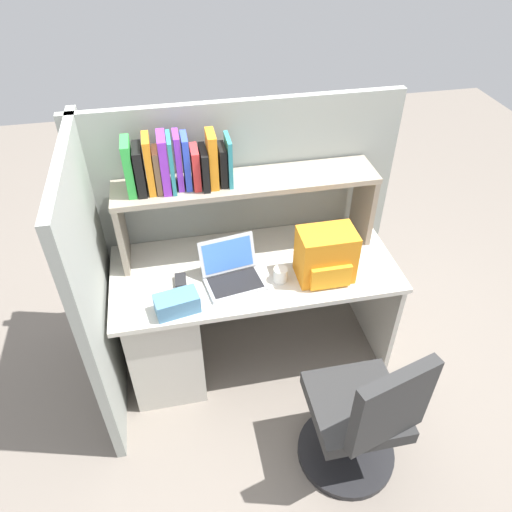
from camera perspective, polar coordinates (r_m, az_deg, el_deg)
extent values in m
plane|color=slate|center=(3.26, -0.18, -11.03)|extent=(8.00, 8.00, 0.00)
cube|color=beige|center=(2.75, -0.21, -1.52)|extent=(1.60, 0.70, 0.03)
cube|color=beige|center=(2.98, -10.73, -8.18)|extent=(0.40, 0.64, 0.70)
cube|color=beige|center=(3.20, 13.68, -4.59)|extent=(0.03, 0.64, 0.70)
cube|color=#939991|center=(3.01, -1.63, 4.02)|extent=(1.84, 0.05, 1.55)
cube|color=#939991|center=(2.68, -18.14, -3.53)|extent=(0.05, 1.06, 1.55)
cube|color=gray|center=(2.75, -15.52, 2.86)|extent=(0.03, 0.28, 0.42)
cube|color=gray|center=(2.95, 12.53, 6.10)|extent=(0.03, 0.28, 0.42)
cube|color=gray|center=(2.64, -1.09, 8.68)|extent=(1.44, 0.28, 0.03)
cube|color=green|center=(2.54, -14.72, 10.07)|extent=(0.04, 0.17, 0.28)
cube|color=black|center=(2.55, -13.52, 9.85)|extent=(0.04, 0.17, 0.25)
cube|color=orange|center=(2.53, -12.47, 10.48)|extent=(0.04, 0.15, 0.30)
cube|color=olive|center=(2.54, -11.53, 9.86)|extent=(0.03, 0.13, 0.23)
cube|color=purple|center=(2.53, -10.76, 10.69)|extent=(0.04, 0.17, 0.30)
cube|color=teal|center=(2.53, -9.93, 10.69)|extent=(0.02, 0.17, 0.29)
cube|color=purple|center=(2.54, -9.13, 11.01)|extent=(0.03, 0.14, 0.29)
cube|color=blue|center=(2.55, -8.21, 10.96)|extent=(0.03, 0.14, 0.28)
cube|color=red|center=(2.55, -7.13, 10.30)|extent=(0.04, 0.15, 0.21)
cube|color=black|center=(2.55, -6.11, 10.28)|extent=(0.03, 0.18, 0.21)
cube|color=orange|center=(2.54, -5.19, 11.24)|extent=(0.04, 0.15, 0.29)
cube|color=black|center=(2.56, -3.99, 10.64)|extent=(0.04, 0.14, 0.21)
cube|color=teal|center=(2.56, -3.24, 11.17)|extent=(0.02, 0.16, 0.26)
cube|color=#B7BABF|center=(2.63, -2.51, -3.17)|extent=(0.34, 0.27, 0.02)
cube|color=black|center=(2.61, -2.44, -3.13)|extent=(0.30, 0.21, 0.00)
cube|color=#B7BABF|center=(2.64, -3.39, 0.19)|extent=(0.32, 0.13, 0.19)
cube|color=#3F72CC|center=(2.63, -3.34, 0.10)|extent=(0.28, 0.10, 0.16)
cube|color=orange|center=(2.62, 8.19, 0.15)|extent=(0.30, 0.20, 0.29)
cube|color=#FFA123|center=(2.59, 8.76, -2.42)|extent=(0.22, 0.04, 0.13)
cube|color=#262628|center=(2.66, -8.85, -2.93)|extent=(0.06, 0.11, 0.03)
cylinder|color=white|center=(2.63, 2.89, -2.21)|extent=(0.08, 0.08, 0.08)
cube|color=teal|center=(2.49, -9.28, -5.52)|extent=(0.24, 0.16, 0.10)
cylinder|color=black|center=(2.89, 10.46, -21.61)|extent=(0.52, 0.52, 0.04)
cylinder|color=#262628|center=(2.70, 11.04, -19.28)|extent=(0.05, 0.05, 0.41)
cube|color=#2D2D2D|center=(2.52, 11.63, -16.86)|extent=(0.44, 0.44, 0.08)
cube|color=#2D2D2D|center=(2.24, 15.66, -16.75)|extent=(0.40, 0.17, 0.44)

